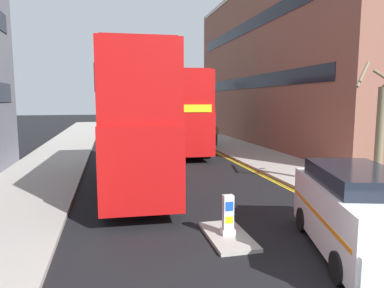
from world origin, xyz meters
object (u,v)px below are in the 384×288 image
(keep_left_bollard, at_px, (228,217))
(double_decker_bus_oncoming, at_px, (180,110))
(taxi_minivan, at_px, (359,213))
(double_decker_bus_away, at_px, (136,117))
(pedestrian_far, at_px, (216,135))

(keep_left_bollard, bearing_deg, double_decker_bus_oncoming, 83.18)
(keep_left_bollard, distance_m, taxi_minivan, 3.25)
(keep_left_bollard, xyz_separation_m, double_decker_bus_away, (-1.96, 6.45, 2.42))
(pedestrian_far, bearing_deg, keep_left_bollard, -106.20)
(double_decker_bus_away, distance_m, pedestrian_far, 13.83)
(keep_left_bollard, bearing_deg, pedestrian_far, 73.80)
(keep_left_bollard, distance_m, double_decker_bus_oncoming, 16.48)
(keep_left_bollard, distance_m, pedestrian_far, 18.83)
(double_decker_bus_away, distance_m, taxi_minivan, 9.64)
(double_decker_bus_oncoming, distance_m, taxi_minivan, 18.07)
(double_decker_bus_away, xyz_separation_m, pedestrian_far, (7.21, 11.63, -2.04))
(taxi_minivan, bearing_deg, double_decker_bus_oncoming, 92.41)
(keep_left_bollard, xyz_separation_m, double_decker_bus_oncoming, (1.94, 16.18, 2.42))
(keep_left_bollard, relative_size, double_decker_bus_oncoming, 0.10)
(taxi_minivan, distance_m, pedestrian_far, 20.00)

